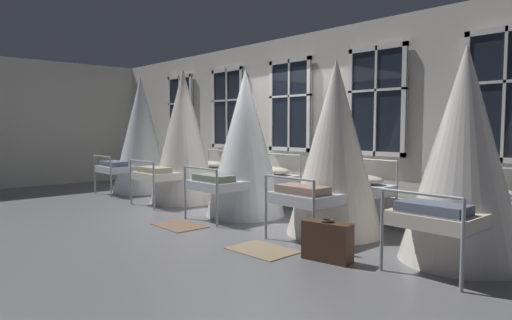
{
  "coord_description": "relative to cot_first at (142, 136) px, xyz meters",
  "views": [
    {
      "loc": [
        5.74,
        -4.81,
        1.5
      ],
      "look_at": [
        0.26,
        0.18,
        0.94
      ],
      "focal_mm": 31.63,
      "sensor_mm": 36.0,
      "label": 1
    }
  ],
  "objects": [
    {
      "name": "cot_second",
      "position": [
        1.81,
        -0.04,
        0.01
      ],
      "size": [
        1.35,
        1.94,
        2.64
      ],
      "rotation": [
        0.0,
        0.0,
        1.6
      ],
      "color": "#9EA3A8",
      "rests_on": "ground"
    },
    {
      "name": "cot_first",
      "position": [
        0.0,
        0.0,
        0.0
      ],
      "size": [
        1.35,
        1.92,
        2.63
      ],
      "rotation": [
        0.0,
        0.0,
        1.57
      ],
      "color": "#9EA3A8",
      "rests_on": "ground"
    },
    {
      "name": "end_wall_left",
      "position": [
        -2.64,
        -1.88,
        0.3
      ],
      "size": [
        0.1,
        7.0,
        3.14
      ],
      "primitive_type": "cube",
      "color": "beige",
      "rests_on": "ground"
    },
    {
      "name": "cot_fourth",
      "position": [
        5.5,
        0.03,
        -0.09
      ],
      "size": [
        1.35,
        1.92,
        2.44
      ],
      "rotation": [
        0.0,
        0.0,
        1.57
      ],
      "color": "#9EA3A8",
      "rests_on": "ground"
    },
    {
      "name": "rug_fourth",
      "position": [
        5.47,
        -1.34,
        -1.26
      ],
      "size": [
        0.82,
        0.59,
        0.01
      ],
      "primitive_type": "cube",
      "rotation": [
        0.0,
        0.0,
        0.04
      ],
      "color": "#8E7A5B",
      "rests_on": "ground"
    },
    {
      "name": "ground",
      "position": [
        3.64,
        -0.19,
        -1.27
      ],
      "size": [
        23.12,
        23.12,
        0.0
      ],
      "primitive_type": "plane",
      "color": "slate"
    },
    {
      "name": "suitcase_dark",
      "position": [
        6.27,
        -1.09,
        -1.05
      ],
      "size": [
        0.59,
        0.3,
        0.47
      ],
      "rotation": [
        0.0,
        0.0,
        0.18
      ],
      "color": "#472D1E",
      "rests_on": "ground"
    },
    {
      "name": "window_bank",
      "position": [
        3.64,
        1.05,
        -0.21
      ],
      "size": [
        8.34,
        0.1,
        2.66
      ],
      "color": "black",
      "rests_on": "ground"
    },
    {
      "name": "cot_third",
      "position": [
        3.66,
        -0.03,
        -0.09
      ],
      "size": [
        1.35,
        1.93,
        2.44
      ],
      "rotation": [
        0.0,
        0.0,
        1.59
      ],
      "color": "#9EA3A8",
      "rests_on": "ground"
    },
    {
      "name": "rug_third",
      "position": [
        3.64,
        -1.34,
        -1.26
      ],
      "size": [
        0.81,
        0.57,
        0.01
      ],
      "primitive_type": "cube",
      "rotation": [
        0.0,
        0.0,
        -0.02
      ],
      "color": "brown",
      "rests_on": "ground"
    },
    {
      "name": "cot_fifth",
      "position": [
        7.27,
        0.0,
        -0.11
      ],
      "size": [
        1.35,
        1.92,
        2.41
      ],
      "rotation": [
        0.0,
        0.0,
        1.57
      ],
      "color": "#9EA3A8",
      "rests_on": "ground"
    },
    {
      "name": "back_wall_with_windows",
      "position": [
        3.64,
        1.17,
        0.3
      ],
      "size": [
        12.56,
        0.1,
        3.14
      ],
      "primitive_type": "cube",
      "color": "beige",
      "rests_on": "ground"
    }
  ]
}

